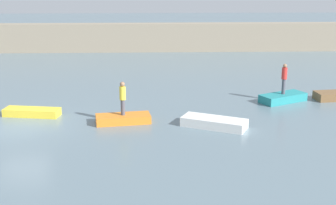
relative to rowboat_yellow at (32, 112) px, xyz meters
name	(u,v)px	position (x,y,z in m)	size (l,w,h in m)	color
ground_plane	(22,127)	(-0.07, -1.91, -0.20)	(120.00, 120.00, 0.00)	slate
embankment_wall	(80,38)	(-0.07, 20.36, 1.11)	(80.00, 1.20, 2.63)	gray
rowboat_yellow	(32,112)	(0.00, 0.00, 0.00)	(3.01, 0.95, 0.41)	gold
rowboat_orange	(123,119)	(5.02, -1.40, 0.01)	(2.80, 1.12, 0.42)	orange
rowboat_white	(214,123)	(9.64, -2.29, 0.03)	(3.24, 1.20, 0.47)	white
rowboat_teal	(283,98)	(14.35, 2.36, 0.04)	(2.84, 1.18, 0.48)	teal
person_red_shirt	(284,77)	(14.35, 2.36, 1.29)	(0.32, 0.32, 1.82)	#4C4C56
person_yellow_shirt	(123,96)	(5.02, -1.40, 1.20)	(0.32, 0.32, 1.76)	#4C4C56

